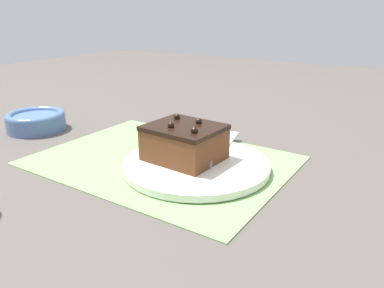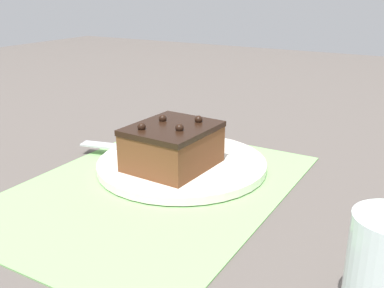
% 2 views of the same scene
% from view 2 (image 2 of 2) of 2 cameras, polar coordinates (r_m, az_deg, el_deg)
% --- Properties ---
extents(ground_plane, '(3.00, 3.00, 0.00)m').
position_cam_2_polar(ground_plane, '(0.64, -4.96, -5.64)').
color(ground_plane, '#544C47').
extents(placemat_woven, '(0.46, 0.34, 0.00)m').
position_cam_2_polar(placemat_woven, '(0.63, -4.96, -5.48)').
color(placemat_woven, '#7AB266').
rests_on(placemat_woven, ground_plane).
extents(cake_plate, '(0.26, 0.26, 0.01)m').
position_cam_2_polar(cake_plate, '(0.69, -1.09, -2.59)').
color(cake_plate, white).
rests_on(cake_plate, placemat_woven).
extents(chocolate_cake, '(0.13, 0.11, 0.07)m').
position_cam_2_polar(chocolate_cake, '(0.66, -2.66, -0.19)').
color(chocolate_cake, brown).
rests_on(chocolate_cake, cake_plate).
extents(serving_knife, '(0.07, 0.21, 0.01)m').
position_cam_2_polar(serving_knife, '(0.72, -4.04, -0.68)').
color(serving_knife, slate).
rests_on(serving_knife, cake_plate).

